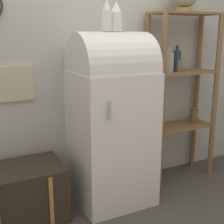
{
  "coord_description": "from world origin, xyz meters",
  "views": [
    {
      "loc": [
        -1.16,
        -2.05,
        1.47
      ],
      "look_at": [
        0.0,
        0.25,
        0.82
      ],
      "focal_mm": 50.0,
      "sensor_mm": 36.0,
      "label": 1
    }
  ],
  "objects_px": {
    "vase_left": "(107,16)",
    "vase_center": "(116,18)",
    "suitcase_trunk": "(19,194)",
    "refrigerator": "(112,117)"
  },
  "relations": [
    {
      "from": "refrigerator",
      "to": "suitcase_trunk",
      "type": "distance_m",
      "value": 0.98
    },
    {
      "from": "suitcase_trunk",
      "to": "vase_center",
      "type": "relative_size",
      "value": 3.03
    },
    {
      "from": "suitcase_trunk",
      "to": "vase_left",
      "type": "distance_m",
      "value": 1.57
    },
    {
      "from": "refrigerator",
      "to": "vase_center",
      "type": "height_order",
      "value": "vase_center"
    },
    {
      "from": "suitcase_trunk",
      "to": "vase_left",
      "type": "relative_size",
      "value": 2.82
    },
    {
      "from": "vase_left",
      "to": "vase_center",
      "type": "xyz_separation_m",
      "value": [
        0.09,
        0.01,
        -0.01
      ]
    },
    {
      "from": "suitcase_trunk",
      "to": "vase_center",
      "type": "bearing_deg",
      "value": -1.36
    },
    {
      "from": "refrigerator",
      "to": "vase_center",
      "type": "relative_size",
      "value": 6.38
    },
    {
      "from": "vase_left",
      "to": "vase_center",
      "type": "distance_m",
      "value": 0.09
    },
    {
      "from": "vase_left",
      "to": "refrigerator",
      "type": "bearing_deg",
      "value": 9.34
    }
  ]
}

